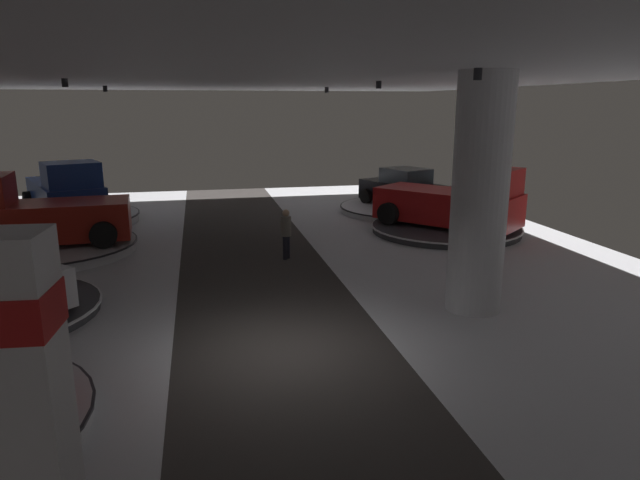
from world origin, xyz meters
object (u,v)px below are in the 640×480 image
display_platform_deep_right (402,208)px  pickup_truck_deep_left (66,193)px  column_right (480,195)px  display_platform_far_right (445,228)px  display_platform_far_left (47,248)px  pickup_truck_far_left (32,216)px  pickup_truck_far_right (455,202)px  visitor_walking_near (286,231)px  display_car_deep_right (404,189)px  brand_sign_pylon (0,452)px  display_platform_deep_left (68,219)px

display_platform_deep_right → pickup_truck_deep_left: bearing=179.4°
column_right → display_platform_far_right: bearing=69.7°
display_platform_far_right → pickup_truck_deep_left: pickup_truck_deep_left is taller
display_platform_far_left → pickup_truck_far_left: pickup_truck_far_left is taller
display_platform_far_left → display_platform_far_right: bearing=0.4°
pickup_truck_far_right → visitor_walking_near: 7.10m
pickup_truck_deep_left → display_platform_deep_right: bearing=-0.6°
display_car_deep_right → display_platform_far_left: bearing=-162.5°
column_right → pickup_truck_far_right: 8.26m
brand_sign_pylon → display_platform_far_right: brand_sign_pylon is taller
display_platform_deep_left → pickup_truck_deep_left: 1.14m
pickup_truck_deep_left → pickup_truck_far_left: (-0.08, -4.63, -0.02)m
display_platform_deep_left → visitor_walking_near: 10.77m
pickup_truck_deep_left → pickup_truck_far_left: pickup_truck_deep_left is taller
column_right → pickup_truck_far_right: size_ratio=1.01×
display_car_deep_right → pickup_truck_far_left: bearing=-162.7°
brand_sign_pylon → display_platform_deep_right: bearing=60.7°
brand_sign_pylon → display_platform_far_left: 15.14m
display_platform_far_right → visitor_walking_near: (-6.54, -2.45, 0.76)m
display_car_deep_right → pickup_truck_far_left: size_ratio=0.84×
brand_sign_pylon → display_platform_far_right: size_ratio=0.68×
pickup_truck_far_right → pickup_truck_far_left: (-14.64, 0.12, 0.08)m
brand_sign_pylon → display_platform_far_left: size_ratio=0.68×
column_right → pickup_truck_far_left: bearing=146.6°
display_platform_far_right → pickup_truck_far_right: (0.20, -0.25, 1.05)m
brand_sign_pylon → display_car_deep_right: (10.75, 19.11, -0.96)m
display_car_deep_right → display_platform_deep_left: bearing=178.1°
pickup_truck_deep_left → display_platform_far_left: 4.74m
display_platform_deep_left → display_platform_deep_right: (14.37, -0.44, -0.05)m
pickup_truck_far_right → visitor_walking_near: size_ratio=3.41×
display_platform_deep_left → display_car_deep_right: (14.38, -0.47, 0.84)m
display_platform_far_left → pickup_truck_far_left: 1.13m
display_platform_far_left → brand_sign_pylon: bearing=-77.5°
display_platform_far_left → visitor_walking_near: (7.57, -2.34, 0.72)m
column_right → pickup_truck_deep_left: size_ratio=0.96×
column_right → display_platform_far_left: column_right is taller
display_platform_far_right → display_car_deep_right: 4.42m
pickup_truck_deep_left → display_platform_far_left: size_ratio=1.00×
brand_sign_pylon → pickup_truck_far_left: size_ratio=0.71×
display_platform_deep_right → visitor_walking_near: (-6.43, -6.80, 0.75)m
display_platform_far_right → pickup_truck_far_left: 14.48m
pickup_truck_far_left → column_right: bearing=-33.4°
brand_sign_pylon → visitor_walking_near: brand_sign_pylon is taller
display_platform_far_left → display_car_deep_right: bearing=17.5°
pickup_truck_far_left → display_platform_far_left: bearing=4.6°
column_right → pickup_truck_deep_left: 16.85m
column_right → brand_sign_pylon: (-7.97, -7.03, -0.76)m
pickup_truck_far_right → pickup_truck_far_left: 14.64m
display_platform_far_right → display_car_deep_right: display_car_deep_right is taller
visitor_walking_near → column_right: bearing=-55.4°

